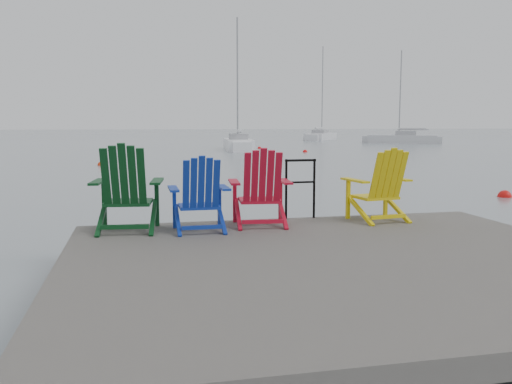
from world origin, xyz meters
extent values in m
plane|color=slate|center=(0.00, 0.00, 0.00)|extent=(400.00, 400.00, 0.00)
cube|color=#2D2B28|center=(0.00, 0.00, 0.40)|extent=(6.00, 5.00, 0.20)
cylinder|color=black|center=(-2.70, 2.20, -0.30)|extent=(0.26, 0.26, 1.20)
cylinder|color=black|center=(0.00, 2.20, -0.30)|extent=(0.26, 0.26, 1.20)
cylinder|color=black|center=(2.70, 2.20, -0.30)|extent=(0.26, 0.26, 1.20)
cylinder|color=black|center=(0.03, 2.45, 0.95)|extent=(0.04, 0.04, 0.90)
cylinder|color=black|center=(0.47, 2.45, 0.95)|extent=(0.04, 0.04, 0.90)
cylinder|color=black|center=(0.25, 2.45, 1.38)|extent=(0.48, 0.04, 0.04)
cylinder|color=black|center=(0.25, 2.45, 1.05)|extent=(0.44, 0.03, 0.03)
cube|color=#0A3817|center=(-2.27, 2.10, 0.87)|extent=(0.67, 0.61, 0.04)
cube|color=#0A3817|center=(-2.61, 2.37, 0.82)|extent=(0.06, 0.06, 0.64)
cube|color=#0A3817|center=(-1.89, 2.28, 0.82)|extent=(0.06, 0.06, 0.64)
cube|color=#0A3817|center=(-2.66, 2.12, 1.16)|extent=(0.22, 0.71, 0.03)
cube|color=#0A3817|center=(-1.89, 2.03, 1.16)|extent=(0.22, 0.71, 0.03)
cube|color=#0A3817|center=(-2.32, 1.73, 1.25)|extent=(0.59, 0.36, 0.78)
cube|color=#0E2C98|center=(-1.35, 1.88, 0.82)|extent=(0.53, 0.47, 0.04)
cube|color=#0E2C98|center=(-1.66, 2.07, 0.78)|extent=(0.05, 0.05, 0.55)
cube|color=#0E2C98|center=(-1.04, 2.08, 0.78)|extent=(0.05, 0.05, 0.55)
cube|color=#0E2C98|center=(-1.69, 1.86, 1.07)|extent=(0.12, 0.60, 0.03)
cube|color=#0E2C98|center=(-1.01, 1.86, 1.07)|extent=(0.12, 0.60, 0.03)
cube|color=#0E2C98|center=(-1.35, 1.56, 1.15)|extent=(0.49, 0.25, 0.68)
cube|color=#B70D24|center=(-0.46, 2.10, 0.85)|extent=(0.61, 0.56, 0.04)
cube|color=#B70D24|center=(-0.77, 2.34, 0.80)|extent=(0.06, 0.06, 0.60)
cube|color=#B70D24|center=(-0.11, 2.27, 0.80)|extent=(0.06, 0.06, 0.60)
cube|color=#B70D24|center=(-0.82, 2.12, 1.11)|extent=(0.19, 0.66, 0.03)
cube|color=#B70D24|center=(-0.10, 2.04, 1.11)|extent=(0.19, 0.66, 0.03)
cube|color=#B70D24|center=(-0.50, 1.76, 1.20)|extent=(0.55, 0.32, 0.73)
cube|color=#DCC10C|center=(1.30, 2.10, 0.84)|extent=(0.62, 0.57, 0.04)
cube|color=#DCC10C|center=(0.95, 2.26, 0.79)|extent=(0.06, 0.06, 0.59)
cube|color=#DCC10C|center=(1.60, 2.35, 0.79)|extent=(0.06, 0.06, 0.59)
cube|color=#DCC10C|center=(0.95, 2.03, 1.11)|extent=(0.21, 0.65, 0.03)
cube|color=#DCC10C|center=(1.66, 2.13, 1.11)|extent=(0.21, 0.65, 0.03)
cube|color=#DCC10C|center=(1.35, 1.76, 1.19)|extent=(0.55, 0.34, 0.72)
cube|color=white|center=(5.30, 34.74, 0.25)|extent=(2.62, 7.30, 1.10)
cube|color=#9E9EA3|center=(5.26, 34.39, 0.95)|extent=(1.53, 2.27, 0.55)
cylinder|color=gray|center=(5.34, 35.10, 5.26)|extent=(0.12, 0.12, 8.93)
cube|color=white|center=(20.15, 58.58, 0.25)|extent=(6.39, 8.28, 1.10)
cube|color=#9E9EA3|center=(19.92, 58.22, 0.95)|extent=(2.66, 2.96, 0.55)
cylinder|color=gray|center=(20.38, 58.93, 6.07)|extent=(0.12, 0.12, 10.53)
cube|color=silver|center=(24.31, 45.50, 0.25)|extent=(6.77, 4.81, 1.10)
cube|color=#9E9EA3|center=(24.60, 45.34, 0.95)|extent=(2.37, 2.06, 0.55)
cylinder|color=gray|center=(24.01, 45.66, 5.02)|extent=(0.12, 0.12, 8.45)
sphere|color=red|center=(7.35, 7.14, 0.00)|extent=(0.36, 0.36, 0.36)
sphere|color=red|center=(-3.79, 20.96, 0.00)|extent=(0.35, 0.35, 0.35)
sphere|color=red|center=(9.22, 30.50, 0.00)|extent=(0.32, 0.32, 0.32)
sphere|color=red|center=(7.36, 36.55, 0.00)|extent=(0.31, 0.31, 0.31)
camera|label=1|loc=(-2.15, -5.32, 1.92)|focal=38.00mm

